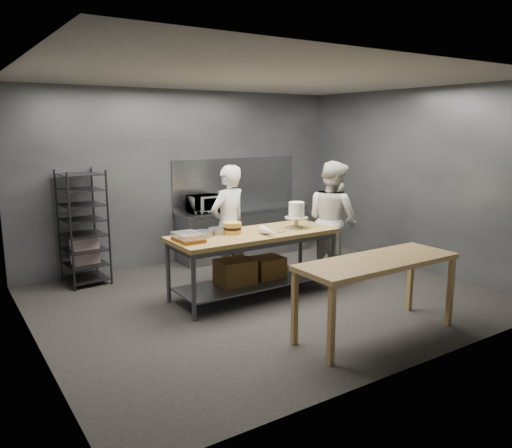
{
  "coord_description": "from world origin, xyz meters",
  "views": [
    {
      "loc": [
        -3.8,
        -5.52,
        2.38
      ],
      "look_at": [
        -0.09,
        0.14,
        1.05
      ],
      "focal_mm": 35.0,
      "sensor_mm": 36.0,
      "label": 1
    }
  ],
  "objects_px": {
    "speed_rack": "(83,229)",
    "frosted_cake_stand": "(296,212)",
    "near_counter": "(378,266)",
    "layer_cake": "(232,228)",
    "chef_right": "(332,220)",
    "microwave": "(204,204)",
    "work_table": "(252,257)",
    "chef_behind": "(228,225)"
  },
  "relations": [
    {
      "from": "speed_rack",
      "to": "microwave",
      "type": "height_order",
      "value": "speed_rack"
    },
    {
      "from": "speed_rack",
      "to": "layer_cake",
      "type": "relative_size",
      "value": 6.93
    },
    {
      "from": "chef_behind",
      "to": "microwave",
      "type": "bearing_deg",
      "value": -116.79
    },
    {
      "from": "near_counter",
      "to": "microwave",
      "type": "height_order",
      "value": "microwave"
    },
    {
      "from": "near_counter",
      "to": "layer_cake",
      "type": "relative_size",
      "value": 7.92
    },
    {
      "from": "work_table",
      "to": "speed_rack",
      "type": "relative_size",
      "value": 1.37
    },
    {
      "from": "layer_cake",
      "to": "chef_right",
      "type": "bearing_deg",
      "value": -0.93
    },
    {
      "from": "speed_rack",
      "to": "layer_cake",
      "type": "bearing_deg",
      "value": -49.28
    },
    {
      "from": "frosted_cake_stand",
      "to": "layer_cake",
      "type": "xyz_separation_m",
      "value": [
        -0.99,
        0.16,
        -0.15
      ]
    },
    {
      "from": "chef_right",
      "to": "microwave",
      "type": "xyz_separation_m",
      "value": [
        -1.26,
        1.92,
        0.12
      ]
    },
    {
      "from": "chef_right",
      "to": "microwave",
      "type": "bearing_deg",
      "value": 32.16
    },
    {
      "from": "chef_right",
      "to": "frosted_cake_stand",
      "type": "relative_size",
      "value": 4.88
    },
    {
      "from": "near_counter",
      "to": "layer_cake",
      "type": "xyz_separation_m",
      "value": [
        -0.73,
        2.0,
        0.19
      ]
    },
    {
      "from": "near_counter",
      "to": "work_table",
      "type": "bearing_deg",
      "value": 103.54
    },
    {
      "from": "microwave",
      "to": "frosted_cake_stand",
      "type": "height_order",
      "value": "frosted_cake_stand"
    },
    {
      "from": "layer_cake",
      "to": "chef_behind",
      "type": "bearing_deg",
      "value": 64.42
    },
    {
      "from": "speed_rack",
      "to": "frosted_cake_stand",
      "type": "relative_size",
      "value": 4.6
    },
    {
      "from": "work_table",
      "to": "layer_cake",
      "type": "distance_m",
      "value": 0.51
    },
    {
      "from": "chef_right",
      "to": "frosted_cake_stand",
      "type": "height_order",
      "value": "chef_right"
    },
    {
      "from": "chef_right",
      "to": "microwave",
      "type": "relative_size",
      "value": 3.43
    },
    {
      "from": "work_table",
      "to": "near_counter",
      "type": "distance_m",
      "value": 1.99
    },
    {
      "from": "speed_rack",
      "to": "chef_right",
      "type": "relative_size",
      "value": 0.94
    },
    {
      "from": "speed_rack",
      "to": "frosted_cake_stand",
      "type": "distance_m",
      "value": 3.23
    },
    {
      "from": "work_table",
      "to": "microwave",
      "type": "bearing_deg",
      "value": 81.96
    },
    {
      "from": "layer_cake",
      "to": "near_counter",
      "type": "bearing_deg",
      "value": -69.92
    },
    {
      "from": "near_counter",
      "to": "chef_right",
      "type": "height_order",
      "value": "chef_right"
    },
    {
      "from": "near_counter",
      "to": "speed_rack",
      "type": "xyz_separation_m",
      "value": [
        -2.29,
        3.81,
        0.04
      ]
    },
    {
      "from": "speed_rack",
      "to": "chef_right",
      "type": "xyz_separation_m",
      "value": [
        3.37,
        -1.84,
        0.07
      ]
    },
    {
      "from": "work_table",
      "to": "chef_behind",
      "type": "bearing_deg",
      "value": 87.74
    },
    {
      "from": "layer_cake",
      "to": "microwave",
      "type": "bearing_deg",
      "value": 73.8
    },
    {
      "from": "near_counter",
      "to": "frosted_cake_stand",
      "type": "relative_size",
      "value": 5.26
    },
    {
      "from": "near_counter",
      "to": "chef_behind",
      "type": "bearing_deg",
      "value": 99.4
    },
    {
      "from": "microwave",
      "to": "speed_rack",
      "type": "bearing_deg",
      "value": -177.82
    },
    {
      "from": "chef_behind",
      "to": "speed_rack",
      "type": "bearing_deg",
      "value": -48.18
    },
    {
      "from": "chef_right",
      "to": "layer_cake",
      "type": "height_order",
      "value": "chef_right"
    },
    {
      "from": "chef_behind",
      "to": "chef_right",
      "type": "height_order",
      "value": "chef_right"
    },
    {
      "from": "chef_behind",
      "to": "layer_cake",
      "type": "bearing_deg",
      "value": 48.83
    },
    {
      "from": "chef_right",
      "to": "microwave",
      "type": "height_order",
      "value": "chef_right"
    },
    {
      "from": "microwave",
      "to": "layer_cake",
      "type": "relative_size",
      "value": 2.15
    },
    {
      "from": "work_table",
      "to": "layer_cake",
      "type": "relative_size",
      "value": 9.51
    },
    {
      "from": "speed_rack",
      "to": "layer_cake",
      "type": "height_order",
      "value": "speed_rack"
    },
    {
      "from": "microwave",
      "to": "layer_cake",
      "type": "bearing_deg",
      "value": -106.2
    }
  ]
}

